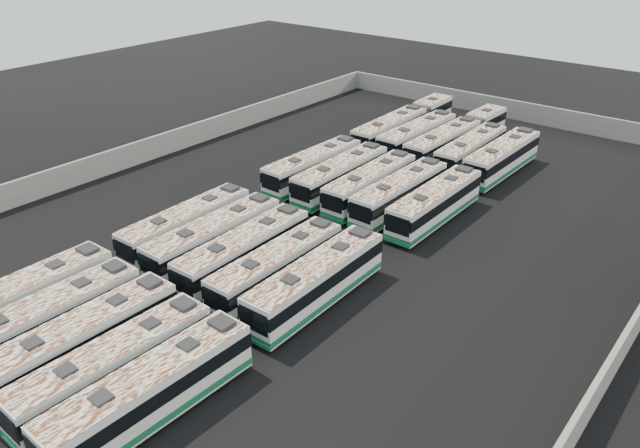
# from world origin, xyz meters

# --- Properties ---
(ground) EXTENTS (140.00, 140.00, 0.00)m
(ground) POSITION_xyz_m (0.00, 0.00, 0.00)
(ground) COLOR black
(ground) RESTS_ON ground
(perimeter_wall) EXTENTS (45.20, 73.20, 2.20)m
(perimeter_wall) POSITION_xyz_m (0.00, 0.00, 1.10)
(perimeter_wall) COLOR slate
(perimeter_wall) RESTS_ON ground
(bus_front_far_left) EXTENTS (2.42, 11.18, 3.15)m
(bus_front_far_left) POSITION_xyz_m (-6.16, -19.71, 1.61)
(bus_front_far_left) COLOR silver
(bus_front_far_left) RESTS_ON ground
(bus_front_left) EXTENTS (2.51, 11.10, 3.12)m
(bus_front_left) POSITION_xyz_m (-3.23, -19.83, 1.59)
(bus_front_left) COLOR silver
(bus_front_left) RESTS_ON ground
(bus_front_center) EXTENTS (2.44, 11.16, 3.14)m
(bus_front_center) POSITION_xyz_m (-0.10, -19.65, 1.60)
(bus_front_center) COLOR silver
(bus_front_center) RESTS_ON ground
(bus_front_right) EXTENTS (2.55, 10.95, 3.07)m
(bus_front_right) POSITION_xyz_m (2.96, -19.75, 1.57)
(bus_front_right) COLOR silver
(bus_front_right) RESTS_ON ground
(bus_front_far_right) EXTENTS (2.61, 11.15, 3.13)m
(bus_front_far_right) POSITION_xyz_m (5.89, -19.77, 1.60)
(bus_front_far_right) COLOR silver
(bus_front_far_right) RESTS_ON ground
(bus_midfront_far_left) EXTENTS (2.51, 10.90, 3.06)m
(bus_midfront_far_left) POSITION_xyz_m (-6.15, -7.26, 1.56)
(bus_midfront_far_left) COLOR silver
(bus_midfront_far_left) RESTS_ON ground
(bus_midfront_left) EXTENTS (2.36, 11.06, 3.11)m
(bus_midfront_left) POSITION_xyz_m (-3.19, -7.33, 1.59)
(bus_midfront_left) COLOR silver
(bus_midfront_left) RESTS_ON ground
(bus_midfront_center) EXTENTS (2.57, 11.02, 3.09)m
(bus_midfront_center) POSITION_xyz_m (-0.20, -7.41, 1.58)
(bus_midfront_center) COLOR silver
(bus_midfront_center) RESTS_ON ground
(bus_midfront_right) EXTENTS (2.39, 10.81, 3.04)m
(bus_midfront_right) POSITION_xyz_m (2.83, -7.48, 1.55)
(bus_midfront_right) COLOR silver
(bus_midfront_right) RESTS_ON ground
(bus_midfront_far_right) EXTENTS (2.61, 11.32, 3.18)m
(bus_midfront_far_right) POSITION_xyz_m (5.93, -7.32, 1.62)
(bus_midfront_far_right) COLOR silver
(bus_midfront_far_right) RESTS_ON ground
(bus_midback_far_left) EXTENTS (2.57, 10.99, 3.08)m
(bus_midback_far_left) POSITION_xyz_m (-6.20, 7.21, 1.58)
(bus_midback_far_left) COLOR silver
(bus_midback_far_left) RESTS_ON ground
(bus_midback_left) EXTENTS (2.42, 10.98, 3.09)m
(bus_midback_left) POSITION_xyz_m (-3.13, 7.20, 1.58)
(bus_midback_left) COLOR silver
(bus_midback_left) RESTS_ON ground
(bus_midback_center) EXTENTS (2.50, 10.85, 3.04)m
(bus_midback_center) POSITION_xyz_m (-0.08, 7.21, 1.56)
(bus_midback_center) COLOR silver
(bus_midback_center) RESTS_ON ground
(bus_midback_right) EXTENTS (2.46, 10.95, 3.07)m
(bus_midback_right) POSITION_xyz_m (2.82, 7.16, 1.57)
(bus_midback_right) COLOR silver
(bus_midback_right) RESTS_ON ground
(bus_midback_far_right) EXTENTS (2.36, 10.99, 3.09)m
(bus_midback_far_right) POSITION_xyz_m (5.98, 7.23, 1.58)
(bus_midback_far_right) COLOR silver
(bus_midback_far_right) RESTS_ON ground
(bus_back_far_left) EXTENTS (2.73, 17.21, 3.11)m
(bus_back_far_left) POSITION_xyz_m (-6.34, 22.64, 1.59)
(bus_back_far_left) COLOR silver
(bus_back_far_left) RESTS_ON ground
(bus_back_left) EXTENTS (2.62, 11.21, 3.14)m
(bus_back_left) POSITION_xyz_m (-3.13, 19.80, 1.61)
(bus_back_left) COLOR silver
(bus_back_left) RESTS_ON ground
(bus_back_center) EXTENTS (2.69, 17.00, 3.07)m
(bus_back_center) POSITION_xyz_m (-0.08, 22.55, 1.57)
(bus_back_center) COLOR silver
(bus_back_center) RESTS_ON ground
(bus_back_right) EXTENTS (2.47, 10.86, 3.05)m
(bus_back_right) POSITION_xyz_m (2.84, 19.58, 1.56)
(bus_back_right) COLOR silver
(bus_back_right) RESTS_ON ground
(bus_back_far_right) EXTENTS (2.52, 11.25, 3.16)m
(bus_back_far_right) POSITION_xyz_m (5.92, 19.61, 1.62)
(bus_back_far_right) COLOR silver
(bus_back_far_right) RESTS_ON ground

